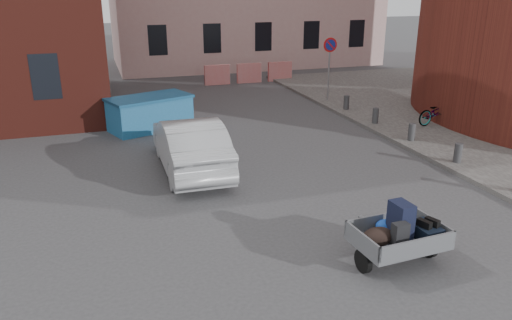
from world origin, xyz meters
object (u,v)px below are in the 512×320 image
object	(u,v)px
silver_car	(190,144)
bicycle	(437,112)
dumpster	(150,113)
trailer	(398,235)

from	to	relation	value
silver_car	bicycle	distance (m)	9.33
dumpster	silver_car	xyz separation A→B (m)	(0.55, -4.46, 0.14)
dumpster	silver_car	world-z (taller)	silver_car
trailer	bicycle	distance (m)	10.05
trailer	dumpster	world-z (taller)	trailer
dumpster	bicycle	bearing A→B (deg)	-36.55
trailer	dumpster	distance (m)	10.99
trailer	bicycle	size ratio (longest dim) A/B	1.09
silver_car	bicycle	size ratio (longest dim) A/B	2.63
bicycle	silver_car	bearing A→B (deg)	90.67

